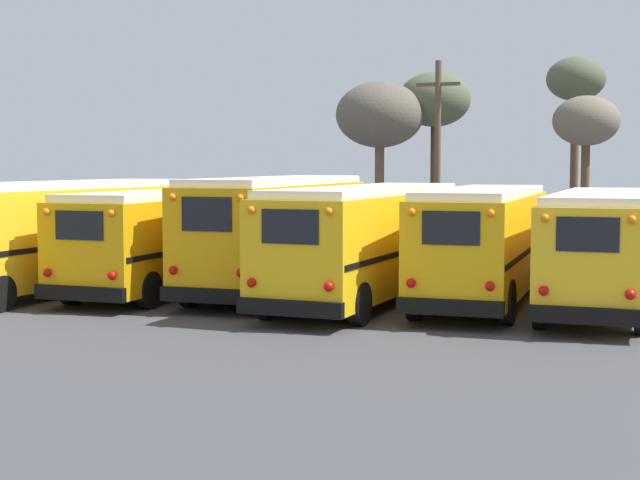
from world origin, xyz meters
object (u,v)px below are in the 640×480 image
at_px(school_bus_5, 601,245).
at_px(bare_tree_0, 380,116).
at_px(utility_pole, 438,153).
at_px(bare_tree_3, 434,101).
at_px(school_bus_4, 484,241).
at_px(school_bus_0, 62,232).
at_px(school_bus_1, 182,235).
at_px(bare_tree_2, 586,123).
at_px(bare_tree_1, 576,84).
at_px(school_bus_2, 278,230).
at_px(school_bus_3, 367,239).

bearing_deg(school_bus_5, bare_tree_0, 122.88).
relative_size(utility_pole, bare_tree_3, 0.98).
xyz_separation_m(school_bus_4, school_bus_5, (3.00, 0.12, -0.03)).
bearing_deg(school_bus_0, school_bus_1, 29.89).
distance_m(school_bus_0, bare_tree_2, 23.54).
xyz_separation_m(school_bus_1, bare_tree_2, (9.83, 17.65, 3.82)).
distance_m(utility_pole, bare_tree_0, 6.50).
distance_m(school_bus_5, bare_tree_1, 22.73).
distance_m(utility_pole, bare_tree_1, 10.41).
bearing_deg(school_bus_2, bare_tree_0, 97.95).
bearing_deg(bare_tree_2, school_bus_2, -111.40).
bearing_deg(utility_pole, bare_tree_3, 105.52).
bearing_deg(bare_tree_1, school_bus_0, -116.68).
bearing_deg(school_bus_4, school_bus_3, -166.21).
bearing_deg(bare_tree_1, bare_tree_2, -77.73).
relative_size(school_bus_0, school_bus_3, 1.03).
xyz_separation_m(school_bus_5, bare_tree_2, (-2.17, 17.46, 3.78)).
bearing_deg(school_bus_3, school_bus_1, 173.67).
distance_m(school_bus_0, school_bus_5, 15.13).
bearing_deg(school_bus_0, bare_tree_3, 74.98).
xyz_separation_m(school_bus_0, school_bus_1, (3.00, 1.73, -0.12)).
height_order(school_bus_5, bare_tree_2, bare_tree_2).
bearing_deg(school_bus_2, bare_tree_2, 68.60).
xyz_separation_m(utility_pole, bare_tree_3, (-1.78, 6.42, 2.52)).
bearing_deg(school_bus_1, bare_tree_3, 82.12).
xyz_separation_m(school_bus_1, school_bus_4, (9.00, 0.07, 0.07)).
bearing_deg(school_bus_4, bare_tree_1, 90.27).
bearing_deg(bare_tree_2, bare_tree_1, 102.27).
bearing_deg(school_bus_0, school_bus_3, 6.71).
height_order(school_bus_1, school_bus_5, school_bus_5).
relative_size(school_bus_3, bare_tree_1, 1.20).
bearing_deg(school_bus_0, school_bus_4, 8.51).
xyz_separation_m(school_bus_0, bare_tree_0, (3.53, 19.67, 4.18)).
bearing_deg(school_bus_3, bare_tree_1, 82.70).
height_order(school_bus_1, bare_tree_3, bare_tree_3).
relative_size(school_bus_0, bare_tree_3, 1.35).
xyz_separation_m(school_bus_0, school_bus_5, (15.00, 1.92, -0.08)).
height_order(school_bus_1, bare_tree_0, bare_tree_0).
bearing_deg(bare_tree_3, school_bus_5, -64.33).
height_order(school_bus_2, utility_pole, utility_pole).
bearing_deg(school_bus_0, school_bus_5, 7.27).
height_order(bare_tree_0, bare_tree_2, bare_tree_0).
xyz_separation_m(school_bus_3, school_bus_5, (6.00, 0.86, -0.05)).
xyz_separation_m(utility_pole, bare_tree_1, (4.41, 8.84, 3.29)).
xyz_separation_m(school_bus_0, utility_pole, (7.49, 14.84, 2.39)).
xyz_separation_m(school_bus_3, bare_tree_3, (-3.30, 20.20, 4.95)).
height_order(school_bus_4, bare_tree_2, bare_tree_2).
distance_m(school_bus_5, utility_pole, 15.16).
height_order(bare_tree_1, bare_tree_2, bare_tree_1).
bearing_deg(bare_tree_2, bare_tree_3, 165.23).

